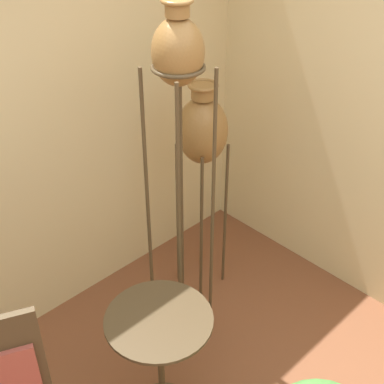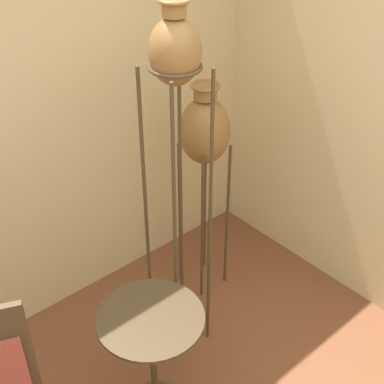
{
  "view_description": "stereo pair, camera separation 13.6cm",
  "coord_description": "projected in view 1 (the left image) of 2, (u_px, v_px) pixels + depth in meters",
  "views": [
    {
      "loc": [
        -1.04,
        -0.78,
        2.7
      ],
      "look_at": [
        0.77,
        1.09,
        0.94
      ],
      "focal_mm": 50.0,
      "sensor_mm": 36.0,
      "label": 1
    },
    {
      "loc": [
        -0.94,
        -0.87,
        2.7
      ],
      "look_at": [
        0.77,
        1.09,
        0.94
      ],
      "focal_mm": 50.0,
      "sensor_mm": 36.0,
      "label": 2
    }
  ],
  "objects": [
    {
      "name": "vase_stand_tall",
      "position": [
        178.0,
        75.0,
        2.46
      ],
      "size": [
        0.27,
        0.27,
        2.11
      ],
      "color": "#473823",
      "rests_on": "ground_plane"
    },
    {
      "name": "vase_stand_medium",
      "position": [
        202.0,
        133.0,
        3.22
      ],
      "size": [
        0.31,
        0.31,
        1.51
      ],
      "color": "#473823",
      "rests_on": "ground_plane"
    },
    {
      "name": "side_table",
      "position": [
        160.0,
        345.0,
        2.71
      ],
      "size": [
        0.54,
        0.54,
        0.73
      ],
      "color": "#473823",
      "rests_on": "ground_plane"
    },
    {
      "name": "wall_back",
      "position": [
        3.0,
        135.0,
        2.86
      ],
      "size": [
        7.45,
        0.06,
        2.7
      ],
      "color": "beige",
      "rests_on": "ground_plane"
    }
  ]
}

